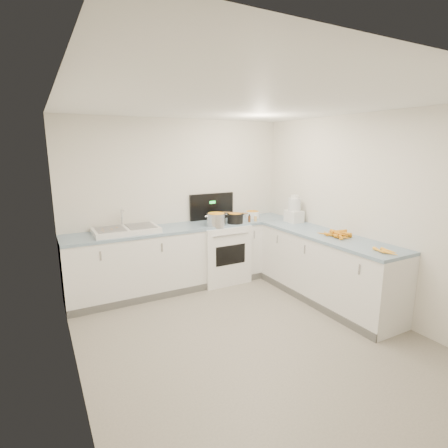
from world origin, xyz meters
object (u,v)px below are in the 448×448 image
sink (126,230)px  spice_jar (255,219)px  mixing_bowl (252,214)px  steel_pot (216,220)px  stove (220,251)px  black_pot (235,219)px  extract_bottle (249,219)px  food_processor (294,211)px

sink → spice_jar: sink is taller
sink → mixing_bowl: (2.09, 0.06, 0.02)m
sink → steel_pot: 1.31m
stove → mixing_bowl: (0.64, 0.07, 0.52)m
stove → black_pot: 0.58m
stove → black_pot: size_ratio=5.64×
black_pot → extract_bottle: black_pot is taller
black_pot → food_processor: (0.85, -0.37, 0.12)m
extract_bottle → spice_jar: bearing=7.8°
black_pot → mixing_bowl: 0.53m
black_pot → mixing_bowl: black_pot is taller
mixing_bowl → steel_pot: bearing=-162.8°
mixing_bowl → black_pot: bearing=-152.9°
sink → extract_bottle: sink is taller
stove → extract_bottle: stove is taller
extract_bottle → spice_jar: (0.12, 0.02, -0.01)m
mixing_bowl → spice_jar: 0.29m
sink → extract_bottle: bearing=-6.9°
mixing_bowl → stove: bearing=-173.5°
black_pot → spice_jar: (0.36, -0.02, -0.02)m
steel_pot → spice_jar: (0.69, -0.02, -0.04)m
mixing_bowl → food_processor: 0.73m
stove → sink: 1.54m
stove → mixing_bowl: bearing=6.5°
stove → extract_bottle: (0.41, -0.21, 0.52)m
sink → black_pot: size_ratio=3.57×
sink → black_pot: (1.62, -0.18, 0.03)m
sink → food_processor: 2.53m
spice_jar → food_processor: (0.49, -0.34, 0.14)m
black_pot → extract_bottle: (0.23, -0.04, -0.02)m
sink → spice_jar: (1.98, -0.21, 0.00)m
food_processor → sink: bearing=167.4°
steel_pot → extract_bottle: (0.56, -0.03, -0.03)m
black_pot → steel_pot: bearing=-178.8°
black_pot → mixing_bowl: size_ratio=1.03×
black_pot → spice_jar: bearing=-3.7°
black_pot → spice_jar: size_ratio=2.90×
mixing_bowl → extract_bottle: mixing_bowl is taller
extract_bottle → sink: bearing=173.1°
mixing_bowl → food_processor: (0.38, -0.61, 0.13)m
stove → black_pot: bearing=-44.1°
spice_jar → food_processor: food_processor is taller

